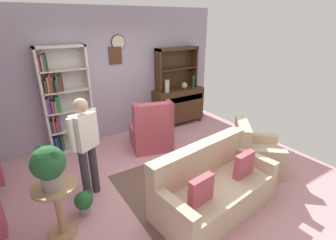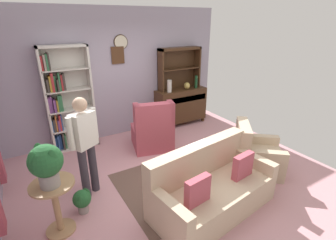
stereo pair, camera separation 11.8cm
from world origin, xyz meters
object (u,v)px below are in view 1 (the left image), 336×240
(sideboard, at_px, (178,105))
(couch_floral, at_px, (213,188))
(vase_tall, at_px, (167,86))
(bottle_wine, at_px, (193,82))
(bookshelf, at_px, (63,102))
(wingback_chair, at_px, (152,131))
(armchair_floral, at_px, (255,154))
(potted_plant_large, at_px, (48,165))
(person_reading, at_px, (86,142))
(vase_round, at_px, (184,86))
(potted_plant_small, at_px, (84,201))
(plant_stand, at_px, (58,205))
(sideboard_hutch, at_px, (176,63))

(sideboard, xyz_separation_m, couch_floral, (-1.38, -2.85, -0.20))
(vase_tall, bearing_deg, sideboard, 11.63)
(bottle_wine, bearing_deg, bookshelf, 176.78)
(sideboard, height_order, wingback_chair, wingback_chair)
(bookshelf, bearing_deg, bottle_wine, -3.22)
(couch_floral, xyz_separation_m, armchair_floral, (1.31, 0.34, -0.02))
(sideboard, relative_size, armchair_floral, 1.20)
(potted_plant_large, xyz_separation_m, person_reading, (0.56, 0.60, -0.13))
(bookshelf, relative_size, sideboard, 1.62)
(vase_tall, xyz_separation_m, bottle_wine, (0.78, -0.01, 0.01))
(couch_floral, bearing_deg, bottle_wine, 57.36)
(armchair_floral, bearing_deg, vase_round, 85.38)
(vase_tall, xyz_separation_m, potted_plant_small, (-2.58, -1.93, -0.86))
(vase_tall, xyz_separation_m, couch_floral, (-0.99, -2.76, -0.75))
(potted_plant_large, xyz_separation_m, potted_plant_small, (0.35, 0.24, -0.83))
(plant_stand, bearing_deg, sideboard, 33.67)
(sideboard, bearing_deg, vase_round, -27.17)
(sideboard, distance_m, person_reading, 3.24)
(potted_plant_small, bearing_deg, person_reading, 60.21)
(vase_round, bearing_deg, couch_floral, -118.45)
(couch_floral, bearing_deg, potted_plant_large, 162.91)
(armchair_floral, xyz_separation_m, wingback_chair, (-1.18, 1.68, 0.09))
(vase_tall, relative_size, wingback_chair, 0.28)
(plant_stand, xyz_separation_m, potted_plant_large, (-0.02, -0.04, 0.59))
(vase_tall, xyz_separation_m, armchair_floral, (0.32, -2.42, -0.78))
(armchair_floral, relative_size, plant_stand, 1.48)
(bottle_wine, xyz_separation_m, wingback_chair, (-1.64, -0.74, -0.69))
(sideboard_hutch, bearing_deg, bookshelf, -179.48)
(bottle_wine, distance_m, wingback_chair, 1.92)
(armchair_floral, bearing_deg, couch_floral, -165.36)
(potted_plant_small, bearing_deg, vase_tall, 36.76)
(bookshelf, bearing_deg, potted_plant_large, -104.94)
(person_reading, bearing_deg, wingback_chair, 28.23)
(couch_floral, height_order, plant_stand, couch_floral)
(bookshelf, height_order, potted_plant_small, bookshelf)
(vase_tall, height_order, couch_floral, vase_tall)
(bookshelf, relative_size, sideboard_hutch, 1.91)
(bottle_wine, xyz_separation_m, person_reading, (-3.15, -1.55, -0.17))
(vase_round, bearing_deg, potted_plant_large, -147.77)
(couch_floral, xyz_separation_m, potted_plant_large, (-1.95, 0.60, 0.72))
(sideboard_hutch, bearing_deg, sideboard, -90.00)
(armchair_floral, bearing_deg, plant_stand, 174.72)
(vase_round, xyz_separation_m, couch_floral, (-1.51, -2.78, -0.69))
(bottle_wine, distance_m, couch_floral, 3.36)
(sideboard_hutch, xyz_separation_m, bottle_wine, (0.39, -0.20, -0.48))
(sideboard, height_order, person_reading, person_reading)
(armchair_floral, height_order, potted_plant_large, potted_plant_large)
(wingback_chair, bearing_deg, potted_plant_large, -145.73)
(plant_stand, relative_size, potted_plant_large, 1.38)
(vase_tall, xyz_separation_m, plant_stand, (-2.92, -2.12, -0.62))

